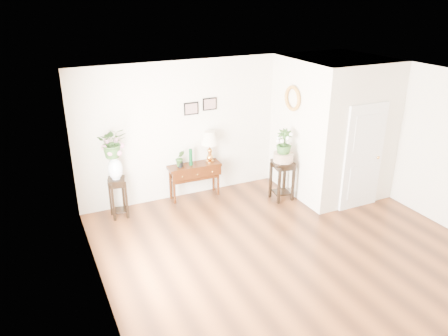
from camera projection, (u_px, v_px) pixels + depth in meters
floor at (290, 250)px, 7.29m from camera, size 6.00×5.50×0.02m
ceiling at (301, 83)px, 6.22m from camera, size 6.00×5.50×0.02m
wall_back at (221, 126)px, 9.05m from camera, size 6.00×0.02×2.80m
wall_front at (446, 269)px, 4.45m from camera, size 6.00×0.02×2.80m
wall_left at (98, 213)px, 5.57m from camera, size 0.02×5.50×2.80m
wall_right at (434, 146)px, 7.93m from camera, size 0.02×5.50×2.80m
partition at (332, 126)px, 9.06m from camera, size 1.80×1.95×2.80m
door at (363, 157)px, 8.36m from camera, size 0.90×0.05×2.10m
art_print_left at (191, 109)px, 8.61m from camera, size 0.30×0.02×0.25m
art_print_right at (210, 104)px, 8.74m from camera, size 0.30×0.02×0.25m
wall_ornament at (292, 98)px, 8.55m from camera, size 0.07×0.51×0.51m
console_table at (194, 181)px, 9.03m from camera, size 1.10×0.40×0.72m
table_lamp at (210, 146)px, 8.89m from camera, size 0.47×0.47×0.66m
green_vase at (191, 157)px, 8.80m from camera, size 0.08×0.08×0.34m
potted_plant at (180, 159)px, 8.71m from camera, size 0.21×0.18×0.34m
plant_stand_a at (118, 198)px, 8.22m from camera, size 0.37×0.37×0.79m
porcelain_vase at (115, 167)px, 7.98m from camera, size 0.34×0.34×0.47m
lily_arrangement at (113, 143)px, 7.80m from camera, size 0.59×0.53×0.57m
plant_stand_b at (282, 180)px, 8.92m from camera, size 0.45×0.45×0.83m
ceramic_bowl at (283, 157)px, 8.73m from camera, size 0.48×0.48×0.18m
narcissus at (284, 143)px, 8.61m from camera, size 0.39×0.39×0.54m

